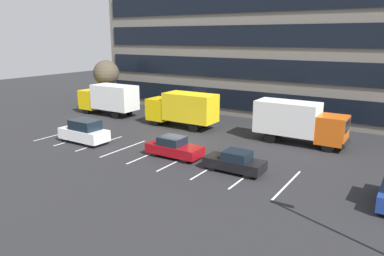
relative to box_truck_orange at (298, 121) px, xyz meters
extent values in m
plane|color=#262628|center=(-8.93, -5.58, -2.04)|extent=(120.00, 120.00, 0.00)
cube|color=slate|center=(-8.93, 12.42, 5.16)|extent=(40.28, 10.48, 14.40)
cube|color=black|center=(-8.93, 7.12, -0.06)|extent=(38.67, 0.16, 2.30)
cube|color=black|center=(-8.93, 7.12, 3.54)|extent=(38.67, 0.16, 2.30)
cube|color=black|center=(-8.93, 7.12, 7.14)|extent=(38.67, 0.16, 2.30)
cube|color=black|center=(-8.93, 7.12, 10.74)|extent=(38.67, 0.16, 2.30)
cube|color=silver|center=(-20.13, -9.31, -2.04)|extent=(0.14, 5.40, 0.01)
cube|color=silver|center=(-17.33, -9.31, -2.04)|extent=(0.14, 5.40, 0.01)
cube|color=silver|center=(-14.53, -9.31, -2.04)|extent=(0.14, 5.40, 0.01)
cube|color=silver|center=(-11.73, -9.31, -2.04)|extent=(0.14, 5.40, 0.01)
cube|color=silver|center=(-8.93, -9.31, -2.04)|extent=(0.14, 5.40, 0.01)
cube|color=silver|center=(-6.13, -9.31, -2.04)|extent=(0.14, 5.40, 0.01)
cube|color=silver|center=(-3.33, -9.31, -2.04)|extent=(0.14, 5.40, 0.01)
cube|color=silver|center=(-0.53, -9.31, -2.04)|extent=(0.14, 5.40, 0.01)
cube|color=silver|center=(2.27, -9.31, -2.04)|extent=(0.14, 5.40, 0.01)
cube|color=#D85914|center=(2.85, 0.00, -0.38)|extent=(2.28, 2.49, 2.28)
cube|color=black|center=(3.97, 0.00, 0.07)|extent=(0.06, 2.09, 1.00)
cube|color=white|center=(-0.99, 0.00, 0.19)|extent=(5.39, 2.59, 2.80)
cube|color=black|center=(4.04, 0.00, -1.37)|extent=(0.21, 2.49, 0.41)
cylinder|color=black|center=(2.85, 1.07, -1.52)|extent=(1.04, 0.31, 1.04)
cylinder|color=black|center=(2.85, -1.07, -1.52)|extent=(1.04, 0.31, 1.04)
cylinder|color=black|center=(-2.07, 1.07, -1.52)|extent=(1.04, 0.31, 1.04)
cylinder|color=black|center=(-2.07, -1.07, -1.52)|extent=(1.04, 0.31, 1.04)
cube|color=yellow|center=(-14.58, -0.51, -0.41)|extent=(2.25, 2.45, 2.25)
cube|color=black|center=(-15.69, -0.51, 0.04)|extent=(0.06, 2.06, 0.99)
cube|color=yellow|center=(-10.80, -0.51, 0.16)|extent=(5.32, 2.56, 2.76)
cube|color=black|center=(-15.76, -0.51, -1.38)|extent=(0.20, 2.45, 0.41)
cylinder|color=black|center=(-14.58, -1.57, -1.53)|extent=(1.02, 0.31, 1.02)
cylinder|color=black|center=(-14.58, 0.54, -1.53)|extent=(1.02, 0.31, 1.02)
cylinder|color=black|center=(-9.73, -1.57, -1.53)|extent=(1.02, 0.31, 1.02)
cylinder|color=black|center=(-9.73, 0.54, -1.53)|extent=(1.02, 0.31, 1.02)
cube|color=yellow|center=(-25.37, -0.23, -0.39)|extent=(2.28, 2.49, 2.28)
cube|color=black|center=(-26.49, -0.23, 0.07)|extent=(0.06, 2.09, 1.00)
cube|color=white|center=(-21.53, -0.23, 0.18)|extent=(5.39, 2.59, 2.80)
cube|color=black|center=(-26.56, -0.23, -1.37)|extent=(0.21, 2.49, 0.41)
cylinder|color=black|center=(-25.37, -1.30, -1.53)|extent=(1.04, 0.31, 1.04)
cylinder|color=black|center=(-25.37, 0.83, -1.53)|extent=(1.04, 0.31, 1.04)
cylinder|color=black|center=(-20.46, -1.30, -1.53)|extent=(1.04, 0.31, 1.04)
cylinder|color=black|center=(-20.46, 0.83, -1.53)|extent=(1.04, 0.31, 1.04)
cylinder|color=black|center=(7.57, -7.63, -1.73)|extent=(0.20, 0.63, 0.63)
cylinder|color=black|center=(7.57, -10.33, -1.73)|extent=(0.20, 0.63, 0.63)
cube|color=maroon|center=(-6.91, -8.75, -1.43)|extent=(4.44, 1.86, 0.72)
cube|color=black|center=(-7.13, -8.75, -0.76)|extent=(1.86, 1.64, 0.62)
cylinder|color=black|center=(-5.48, -7.95, -1.73)|extent=(0.62, 0.23, 0.62)
cylinder|color=black|center=(-5.48, -9.56, -1.73)|extent=(0.62, 0.23, 0.62)
cylinder|color=black|center=(-8.33, -7.95, -1.73)|extent=(0.62, 0.23, 0.62)
cylinder|color=black|center=(-8.33, -9.56, -1.73)|extent=(0.62, 0.23, 0.62)
cube|color=white|center=(-15.92, -9.85, -1.29)|extent=(4.59, 1.95, 0.95)
cube|color=black|center=(-15.69, -9.85, -0.39)|extent=(2.52, 1.71, 0.85)
cylinder|color=black|center=(-17.39, -10.70, -1.70)|extent=(0.68, 0.22, 0.68)
cylinder|color=black|center=(-17.39, -8.99, -1.70)|extent=(0.68, 0.22, 0.68)
cylinder|color=black|center=(-14.45, -10.70, -1.70)|extent=(0.68, 0.22, 0.68)
cylinder|color=black|center=(-14.45, -8.99, -1.70)|extent=(0.68, 0.22, 0.68)
cube|color=black|center=(-1.61, -9.06, -1.47)|extent=(4.18, 1.75, 0.68)
cube|color=black|center=(-1.40, -9.06, -0.84)|extent=(1.76, 1.54, 0.58)
cylinder|color=black|center=(-2.94, -9.82, -1.75)|extent=(0.58, 0.21, 0.58)
cylinder|color=black|center=(-2.94, -8.31, -1.75)|extent=(0.58, 0.21, 0.58)
cylinder|color=black|center=(-0.27, -9.82, -1.75)|extent=(0.58, 0.21, 0.58)
cylinder|color=black|center=(-0.27, -8.31, -1.75)|extent=(0.58, 0.21, 0.58)
cylinder|color=#473323|center=(-25.93, 2.91, -0.43)|extent=(0.28, 0.28, 3.24)
sphere|color=#4C4233|center=(-25.93, 2.91, 2.49)|extent=(3.29, 3.29, 3.29)
camera|label=1|loc=(8.75, -30.59, 7.07)|focal=33.92mm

